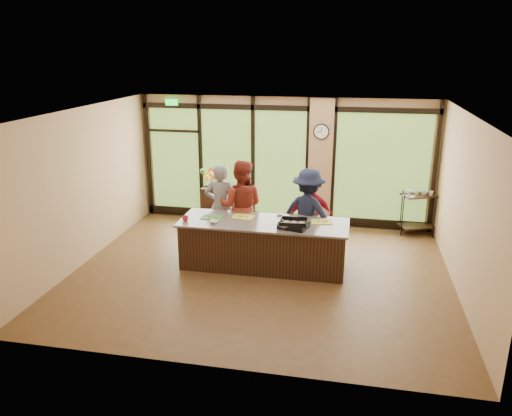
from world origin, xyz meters
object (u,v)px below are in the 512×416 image
at_px(roasting_pan, 294,226).
at_px(flower_stand, 212,204).
at_px(island_base, 263,245).
at_px(bar_cart, 418,208).
at_px(cook_left, 221,206).
at_px(cook_right, 308,213).

xyz_separation_m(roasting_pan, flower_stand, (-2.33, 2.69, -0.55)).
xyz_separation_m(island_base, roasting_pan, (0.60, -0.24, 0.52)).
relative_size(flower_stand, bar_cart, 0.81).
xyz_separation_m(flower_stand, bar_cart, (4.83, -0.02, 0.20)).
relative_size(cook_left, flower_stand, 2.18).
distance_m(cook_right, flower_stand, 3.10).
height_order(island_base, bar_cart, bar_cart).
bearing_deg(roasting_pan, bar_cart, 63.04).
relative_size(island_base, bar_cart, 3.01).
bearing_deg(cook_right, roasting_pan, 99.49).
height_order(cook_right, bar_cart, cook_right).
bearing_deg(island_base, bar_cart, 38.09).
xyz_separation_m(cook_right, flower_stand, (-2.51, 1.74, -0.49)).
relative_size(island_base, flower_stand, 3.71).
bearing_deg(cook_left, roasting_pan, 141.14).
distance_m(island_base, cook_left, 1.40).
height_order(flower_stand, bar_cart, bar_cart).
bearing_deg(cook_left, island_base, 136.17).
bearing_deg(roasting_pan, cook_left, 164.58).
xyz_separation_m(cook_left, flower_stand, (-0.68, 1.66, -0.49)).
distance_m(island_base, bar_cart, 3.94).
bearing_deg(flower_stand, island_base, -46.69).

